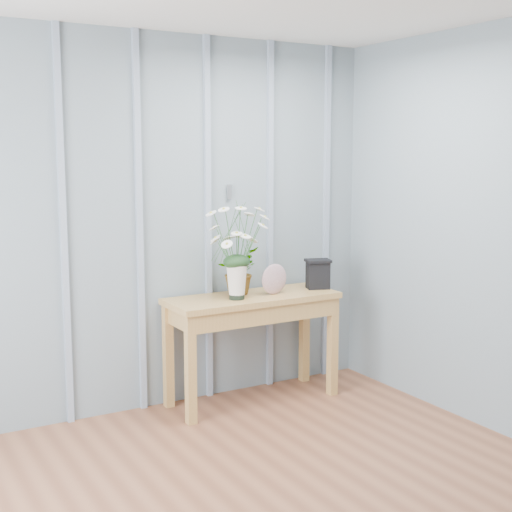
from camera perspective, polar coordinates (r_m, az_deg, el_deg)
room_shell at (r=3.40m, az=-5.53°, el=12.65°), size 4.00×4.50×2.50m
sideboard at (r=4.92m, az=-0.29°, el=-4.47°), size 1.20×0.45×0.75m
daisy_vase at (r=4.71m, az=-1.56°, el=1.43°), size 0.46×0.35×0.65m
spider_plant at (r=4.93m, az=-1.45°, el=-1.21°), size 0.38×0.38×0.32m
felt_disc_vessel at (r=4.92m, az=1.47°, el=-1.86°), size 0.22×0.09×0.21m
carved_box at (r=5.14m, az=4.97°, el=-1.42°), size 0.21×0.19×0.21m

